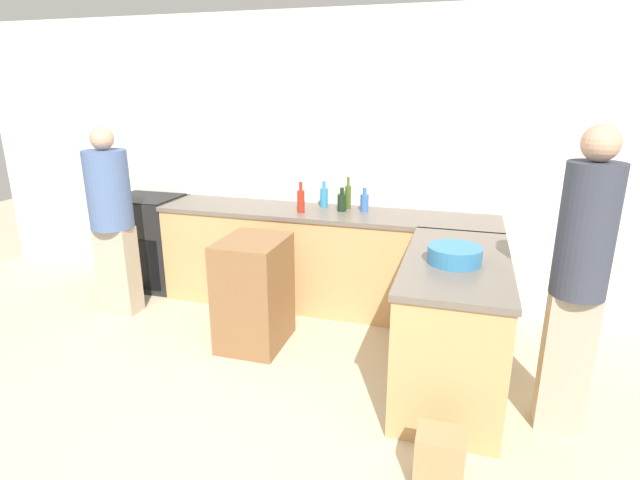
{
  "coord_description": "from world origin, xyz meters",
  "views": [
    {
      "loc": [
        1.23,
        -2.19,
        2.03
      ],
      "look_at": [
        0.26,
        1.07,
        0.99
      ],
      "focal_mm": 28.0,
      "sensor_mm": 36.0,
      "label": 1
    }
  ],
  "objects_px": {
    "mixing_bowl": "(454,255)",
    "paper_bag": "(439,460)",
    "island_table": "(254,293)",
    "dish_soap_bottle": "(324,197)",
    "range_oven": "(150,241)",
    "water_bottle_blue": "(364,202)",
    "hot_sauce_bottle": "(301,200)",
    "olive_oil_bottle": "(348,196)",
    "person_by_range": "(112,216)",
    "wine_bottle_dark": "(342,202)",
    "person_at_peninsula": "(580,273)"
  },
  "relations": [
    {
      "from": "dish_soap_bottle",
      "to": "wine_bottle_dark",
      "type": "bearing_deg",
      "value": -29.66
    },
    {
      "from": "island_table",
      "to": "hot_sauce_bottle",
      "type": "relative_size",
      "value": 3.17
    },
    {
      "from": "olive_oil_bottle",
      "to": "wine_bottle_dark",
      "type": "xyz_separation_m",
      "value": [
        -0.03,
        -0.11,
        -0.03
      ]
    },
    {
      "from": "range_oven",
      "to": "paper_bag",
      "type": "distance_m",
      "value": 3.76
    },
    {
      "from": "island_table",
      "to": "mixing_bowl",
      "type": "bearing_deg",
      "value": -8.91
    },
    {
      "from": "range_oven",
      "to": "mixing_bowl",
      "type": "relative_size",
      "value": 2.74
    },
    {
      "from": "olive_oil_bottle",
      "to": "water_bottle_blue",
      "type": "height_order",
      "value": "olive_oil_bottle"
    },
    {
      "from": "island_table",
      "to": "wine_bottle_dark",
      "type": "relative_size",
      "value": 4.09
    },
    {
      "from": "person_by_range",
      "to": "water_bottle_blue",
      "type": "bearing_deg",
      "value": 19.81
    },
    {
      "from": "water_bottle_blue",
      "to": "paper_bag",
      "type": "distance_m",
      "value": 2.46
    },
    {
      "from": "water_bottle_blue",
      "to": "person_by_range",
      "type": "relative_size",
      "value": 0.13
    },
    {
      "from": "dish_soap_bottle",
      "to": "island_table",
      "type": "bearing_deg",
      "value": -105.5
    },
    {
      "from": "person_by_range",
      "to": "person_at_peninsula",
      "type": "height_order",
      "value": "person_at_peninsula"
    },
    {
      "from": "hot_sauce_bottle",
      "to": "island_table",
      "type": "bearing_deg",
      "value": -100.91
    },
    {
      "from": "olive_oil_bottle",
      "to": "wine_bottle_dark",
      "type": "distance_m",
      "value": 0.12
    },
    {
      "from": "island_table",
      "to": "dish_soap_bottle",
      "type": "xyz_separation_m",
      "value": [
        0.29,
        1.04,
        0.59
      ]
    },
    {
      "from": "person_at_peninsula",
      "to": "paper_bag",
      "type": "distance_m",
      "value": 1.31
    },
    {
      "from": "wine_bottle_dark",
      "to": "person_by_range",
      "type": "height_order",
      "value": "person_by_range"
    },
    {
      "from": "water_bottle_blue",
      "to": "hot_sauce_bottle",
      "type": "distance_m",
      "value": 0.58
    },
    {
      "from": "mixing_bowl",
      "to": "dish_soap_bottle",
      "type": "height_order",
      "value": "dish_soap_bottle"
    },
    {
      "from": "dish_soap_bottle",
      "to": "water_bottle_blue",
      "type": "height_order",
      "value": "dish_soap_bottle"
    },
    {
      "from": "hot_sauce_bottle",
      "to": "wine_bottle_dark",
      "type": "height_order",
      "value": "hot_sauce_bottle"
    },
    {
      "from": "island_table",
      "to": "wine_bottle_dark",
      "type": "xyz_separation_m",
      "value": [
        0.49,
        0.92,
        0.58
      ]
    },
    {
      "from": "wine_bottle_dark",
      "to": "person_by_range",
      "type": "relative_size",
      "value": 0.13
    },
    {
      "from": "hot_sauce_bottle",
      "to": "person_by_range",
      "type": "relative_size",
      "value": 0.16
    },
    {
      "from": "island_table",
      "to": "dish_soap_bottle",
      "type": "distance_m",
      "value": 1.23
    },
    {
      "from": "paper_bag",
      "to": "person_by_range",
      "type": "bearing_deg",
      "value": 155.46
    },
    {
      "from": "island_table",
      "to": "dish_soap_bottle",
      "type": "height_order",
      "value": "dish_soap_bottle"
    },
    {
      "from": "olive_oil_bottle",
      "to": "range_oven",
      "type": "bearing_deg",
      "value": -176.04
    },
    {
      "from": "hot_sauce_bottle",
      "to": "person_by_range",
      "type": "distance_m",
      "value": 1.7
    },
    {
      "from": "range_oven",
      "to": "island_table",
      "type": "bearing_deg",
      "value": -29.17
    },
    {
      "from": "range_oven",
      "to": "paper_bag",
      "type": "relative_size",
      "value": 2.89
    },
    {
      "from": "person_at_peninsula",
      "to": "person_by_range",
      "type": "bearing_deg",
      "value": 169.96
    },
    {
      "from": "water_bottle_blue",
      "to": "person_by_range",
      "type": "distance_m",
      "value": 2.28
    },
    {
      "from": "dish_soap_bottle",
      "to": "paper_bag",
      "type": "bearing_deg",
      "value": -60.12
    },
    {
      "from": "range_oven",
      "to": "olive_oil_bottle",
      "type": "bearing_deg",
      "value": 3.96
    },
    {
      "from": "island_table",
      "to": "olive_oil_bottle",
      "type": "xyz_separation_m",
      "value": [
        0.52,
        1.03,
        0.61
      ]
    },
    {
      "from": "person_at_peninsula",
      "to": "paper_bag",
      "type": "height_order",
      "value": "person_at_peninsula"
    },
    {
      "from": "range_oven",
      "to": "mixing_bowl",
      "type": "bearing_deg",
      "value": -19.83
    },
    {
      "from": "mixing_bowl",
      "to": "person_by_range",
      "type": "bearing_deg",
      "value": 171.53
    },
    {
      "from": "person_by_range",
      "to": "paper_bag",
      "type": "bearing_deg",
      "value": -24.54
    },
    {
      "from": "dish_soap_bottle",
      "to": "hot_sauce_bottle",
      "type": "bearing_deg",
      "value": -117.33
    },
    {
      "from": "range_oven",
      "to": "water_bottle_blue",
      "type": "bearing_deg",
      "value": 2.33
    },
    {
      "from": "mixing_bowl",
      "to": "paper_bag",
      "type": "height_order",
      "value": "mixing_bowl"
    },
    {
      "from": "island_table",
      "to": "person_by_range",
      "type": "xyz_separation_m",
      "value": [
        -1.45,
        0.2,
        0.48
      ]
    },
    {
      "from": "wine_bottle_dark",
      "to": "dish_soap_bottle",
      "type": "bearing_deg",
      "value": 150.34
    },
    {
      "from": "olive_oil_bottle",
      "to": "mixing_bowl",
      "type": "bearing_deg",
      "value": -51.43
    },
    {
      "from": "mixing_bowl",
      "to": "olive_oil_bottle",
      "type": "bearing_deg",
      "value": 128.57
    },
    {
      "from": "olive_oil_bottle",
      "to": "dish_soap_bottle",
      "type": "height_order",
      "value": "olive_oil_bottle"
    },
    {
      "from": "range_oven",
      "to": "mixing_bowl",
      "type": "distance_m",
      "value": 3.35
    }
  ]
}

